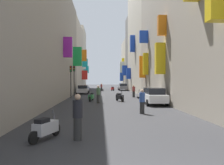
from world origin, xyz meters
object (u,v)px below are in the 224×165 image
parked_car_silver (83,89)px  scooter_green (91,97)px  parked_car_grey (123,87)px  pedestrian_near_left (78,117)px  scooter_blue (88,88)px  scooter_silver (45,128)px  traffic_light_near_corner (74,76)px  pedestrian_near_right (101,87)px  scooter_black (120,97)px  traffic_light_far_corner (71,76)px  pedestrian_crossing (98,94)px  parked_car_white (154,96)px  pedestrian_far_away (134,91)px  scooter_red (112,89)px  scooter_white (141,95)px  pedestrian_mid_street (142,102)px

parked_car_silver → scooter_green: (1.83, -12.13, -0.27)m
parked_car_grey → pedestrian_near_left: pedestrian_near_left is taller
scooter_blue → scooter_silver: same height
traffic_light_near_corner → scooter_green: bearing=-68.5°
scooter_blue → scooter_green: 26.33m
pedestrian_near_right → traffic_light_near_corner: size_ratio=0.37×
scooter_black → scooter_blue: size_ratio=1.04×
parked_car_silver → scooter_green: size_ratio=2.16×
parked_car_grey → scooter_green: 23.87m
parked_car_silver → parked_car_grey: bearing=55.3°
parked_car_silver → traffic_light_far_corner: (-0.84, -8.52, 2.02)m
scooter_silver → pedestrian_crossing: (1.91, 13.30, 0.40)m
parked_car_white → parked_car_grey: 26.96m
scooter_blue → pedestrian_far_away: (7.28, -21.49, 0.33)m
scooter_red → scooter_black: 22.27m
scooter_black → parked_car_white: bearing=-48.1°
parked_car_grey → parked_car_silver: size_ratio=1.06×
scooter_red → pedestrian_near_left: bearing=-95.1°
pedestrian_far_away → pedestrian_crossing: bearing=-123.1°
parked_car_white → parked_car_silver: parked_car_white is taller
parked_car_grey → pedestrian_near_right: 5.24m
scooter_silver → pedestrian_far_away: 21.31m
scooter_green → parked_car_silver: bearing=98.6°
parked_car_white → scooter_white: parked_car_white is taller
pedestrian_far_away → scooter_black: bearing=-113.3°
pedestrian_near_right → pedestrian_far_away: pedestrian_far_away is taller
parked_car_white → traffic_light_near_corner: 13.71m
pedestrian_crossing → scooter_silver: bearing=-98.2°
parked_car_grey → scooter_red: 2.75m
parked_car_white → scooter_silver: (-7.05, -11.72, -0.34)m
parked_car_grey → pedestrian_near_left: (-5.66, -38.80, 0.11)m
scooter_green → traffic_light_near_corner: (-2.63, 6.70, 2.40)m
scooter_red → traffic_light_far_corner: traffic_light_far_corner is taller
scooter_silver → parked_car_grey: bearing=79.9°
pedestrian_mid_street → scooter_black: bearing=95.1°
scooter_black → scooter_blue: same height
pedestrian_crossing → pedestrian_near_right: size_ratio=1.12×
scooter_blue → scooter_silver: size_ratio=1.00×
scooter_red → pedestrian_mid_street: pedestrian_mid_street is taller
scooter_red → scooter_black: bearing=-91.1°
scooter_white → pedestrian_near_right: (-4.68, 18.65, 0.30)m
parked_car_grey → scooter_silver: bearing=-100.1°
scooter_red → pedestrian_crossing: (-2.70, -23.90, 0.40)m
scooter_silver → scooter_green: bearing=85.9°
scooter_white → pedestrian_near_left: pedestrian_near_left is taller
parked_car_silver → pedestrian_mid_street: 22.16m
parked_car_white → pedestrian_far_away: size_ratio=2.65×
scooter_red → traffic_light_near_corner: size_ratio=0.44×
scooter_white → pedestrian_crossing: bearing=-140.3°
scooter_black → pedestrian_near_right: 21.31m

